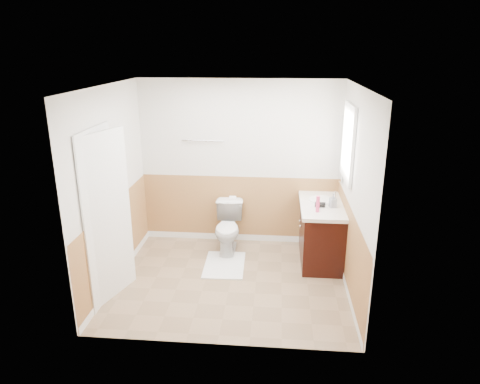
# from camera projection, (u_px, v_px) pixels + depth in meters

# --- Properties ---
(floor) EXTENTS (3.00, 3.00, 0.00)m
(floor) POSITION_uv_depth(u_px,v_px,m) (231.00, 281.00, 5.75)
(floor) COLOR #8C7051
(floor) RESTS_ON ground
(ceiling) EXTENTS (3.00, 3.00, 0.00)m
(ceiling) POSITION_uv_depth(u_px,v_px,m) (229.00, 86.00, 4.96)
(ceiling) COLOR white
(ceiling) RESTS_ON floor
(wall_back) EXTENTS (3.00, 0.00, 3.00)m
(wall_back) POSITION_uv_depth(u_px,v_px,m) (240.00, 164.00, 6.59)
(wall_back) COLOR silver
(wall_back) RESTS_ON floor
(wall_front) EXTENTS (3.00, 0.00, 3.00)m
(wall_front) POSITION_uv_depth(u_px,v_px,m) (215.00, 233.00, 4.13)
(wall_front) COLOR silver
(wall_front) RESTS_ON floor
(wall_left) EXTENTS (0.00, 3.00, 3.00)m
(wall_left) POSITION_uv_depth(u_px,v_px,m) (111.00, 187.00, 5.48)
(wall_left) COLOR silver
(wall_left) RESTS_ON floor
(wall_right) EXTENTS (0.00, 3.00, 3.00)m
(wall_right) POSITION_uv_depth(u_px,v_px,m) (355.00, 194.00, 5.23)
(wall_right) COLOR silver
(wall_right) RESTS_ON floor
(wainscot_back) EXTENTS (3.00, 0.00, 3.00)m
(wainscot_back) POSITION_uv_depth(u_px,v_px,m) (240.00, 210.00, 6.81)
(wainscot_back) COLOR #AA7C44
(wainscot_back) RESTS_ON floor
(wainscot_front) EXTENTS (3.00, 0.00, 3.00)m
(wainscot_front) POSITION_uv_depth(u_px,v_px,m) (216.00, 302.00, 4.38)
(wainscot_front) COLOR #AA7C44
(wainscot_front) RESTS_ON floor
(wainscot_left) EXTENTS (0.00, 2.60, 2.60)m
(wainscot_left) POSITION_uv_depth(u_px,v_px,m) (118.00, 242.00, 5.72)
(wainscot_left) COLOR #AA7C44
(wainscot_left) RESTS_ON floor
(wainscot_right) EXTENTS (0.00, 2.60, 2.60)m
(wainscot_right) POSITION_uv_depth(u_px,v_px,m) (349.00, 251.00, 5.47)
(wainscot_right) COLOR #AA7C44
(wainscot_right) RESTS_ON floor
(toilet) EXTENTS (0.43, 0.73, 0.73)m
(toilet) POSITION_uv_depth(u_px,v_px,m) (228.00, 228.00, 6.49)
(toilet) COLOR silver
(toilet) RESTS_ON floor
(bath_mat) EXTENTS (0.57, 0.81, 0.02)m
(bath_mat) POSITION_uv_depth(u_px,v_px,m) (224.00, 265.00, 6.14)
(bath_mat) COLOR silver
(bath_mat) RESTS_ON floor
(vanity_cabinet) EXTENTS (0.55, 1.10, 0.80)m
(vanity_cabinet) POSITION_uv_depth(u_px,v_px,m) (321.00, 234.00, 6.21)
(vanity_cabinet) COLOR black
(vanity_cabinet) RESTS_ON floor
(vanity_knob_left) EXTENTS (0.03, 0.03, 0.03)m
(vanity_knob_left) POSITION_uv_depth(u_px,v_px,m) (300.00, 226.00, 6.09)
(vanity_knob_left) COLOR silver
(vanity_knob_left) RESTS_ON vanity_cabinet
(vanity_knob_right) EXTENTS (0.03, 0.03, 0.03)m
(vanity_knob_right) POSITION_uv_depth(u_px,v_px,m) (300.00, 221.00, 6.28)
(vanity_knob_right) COLOR silver
(vanity_knob_right) RESTS_ON vanity_cabinet
(countertop) EXTENTS (0.60, 1.15, 0.05)m
(countertop) POSITION_uv_depth(u_px,v_px,m) (322.00, 206.00, 6.07)
(countertop) COLOR white
(countertop) RESTS_ON vanity_cabinet
(sink_basin) EXTENTS (0.36, 0.36, 0.02)m
(sink_basin) POSITION_uv_depth(u_px,v_px,m) (322.00, 200.00, 6.20)
(sink_basin) COLOR white
(sink_basin) RESTS_ON countertop
(faucet) EXTENTS (0.02, 0.02, 0.14)m
(faucet) POSITION_uv_depth(u_px,v_px,m) (335.00, 196.00, 6.17)
(faucet) COLOR silver
(faucet) RESTS_ON countertop
(lotion_bottle) EXTENTS (0.05, 0.05, 0.22)m
(lotion_bottle) POSITION_uv_depth(u_px,v_px,m) (318.00, 204.00, 5.74)
(lotion_bottle) COLOR #E73B71
(lotion_bottle) RESTS_ON countertop
(soap_dispenser) EXTENTS (0.11, 0.11, 0.19)m
(soap_dispenser) POSITION_uv_depth(u_px,v_px,m) (333.00, 200.00, 5.92)
(soap_dispenser) COLOR gray
(soap_dispenser) RESTS_ON countertop
(hair_dryer_body) EXTENTS (0.14, 0.07, 0.07)m
(hair_dryer_body) POSITION_uv_depth(u_px,v_px,m) (320.00, 205.00, 5.94)
(hair_dryer_body) COLOR black
(hair_dryer_body) RESTS_ON countertop
(hair_dryer_handle) EXTENTS (0.03, 0.03, 0.07)m
(hair_dryer_handle) POSITION_uv_depth(u_px,v_px,m) (318.00, 207.00, 5.93)
(hair_dryer_handle) COLOR black
(hair_dryer_handle) RESTS_ON countertop
(mirror_panel) EXTENTS (0.02, 0.35, 0.90)m
(mirror_panel) POSITION_uv_depth(u_px,v_px,m) (342.00, 149.00, 6.18)
(mirror_panel) COLOR silver
(mirror_panel) RESTS_ON wall_right
(window_frame) EXTENTS (0.04, 0.80, 1.00)m
(window_frame) POSITION_uv_depth(u_px,v_px,m) (348.00, 143.00, 5.63)
(window_frame) COLOR white
(window_frame) RESTS_ON wall_right
(window_glass) EXTENTS (0.01, 0.70, 0.90)m
(window_glass) POSITION_uv_depth(u_px,v_px,m) (349.00, 143.00, 5.63)
(window_glass) COLOR white
(window_glass) RESTS_ON wall_right
(door) EXTENTS (0.29, 0.78, 2.04)m
(door) POSITION_uv_depth(u_px,v_px,m) (107.00, 218.00, 5.12)
(door) COLOR white
(door) RESTS_ON wall_left
(door_frame) EXTENTS (0.02, 0.92, 2.10)m
(door_frame) POSITION_uv_depth(u_px,v_px,m) (101.00, 217.00, 5.13)
(door_frame) COLOR white
(door_frame) RESTS_ON wall_left
(door_knob) EXTENTS (0.06, 0.06, 0.06)m
(door_knob) POSITION_uv_depth(u_px,v_px,m) (123.00, 213.00, 5.45)
(door_knob) COLOR silver
(door_knob) RESTS_ON door
(towel_bar) EXTENTS (0.62, 0.02, 0.02)m
(towel_bar) POSITION_uv_depth(u_px,v_px,m) (202.00, 141.00, 6.47)
(towel_bar) COLOR silver
(towel_bar) RESTS_ON wall_back
(tp_holder_bar) EXTENTS (0.14, 0.02, 0.02)m
(tp_holder_bar) POSITION_uv_depth(u_px,v_px,m) (233.00, 199.00, 6.70)
(tp_holder_bar) COLOR silver
(tp_holder_bar) RESTS_ON wall_back
(tp_roll) EXTENTS (0.10, 0.11, 0.11)m
(tp_roll) POSITION_uv_depth(u_px,v_px,m) (233.00, 199.00, 6.70)
(tp_roll) COLOR white
(tp_roll) RESTS_ON tp_holder_bar
(tp_sheet) EXTENTS (0.10, 0.01, 0.16)m
(tp_sheet) POSITION_uv_depth(u_px,v_px,m) (233.00, 206.00, 6.74)
(tp_sheet) COLOR white
(tp_sheet) RESTS_ON tp_roll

